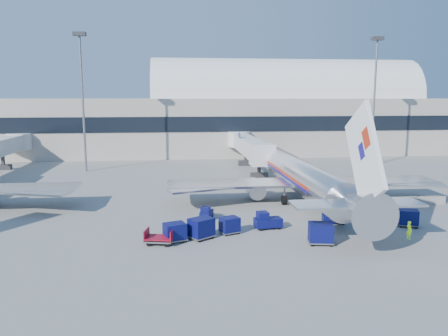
{
  "coord_description": "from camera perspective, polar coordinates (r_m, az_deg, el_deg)",
  "views": [
    {
      "loc": [
        -4.89,
        -44.47,
        12.23
      ],
      "look_at": [
        0.68,
        6.0,
        4.01
      ],
      "focal_mm": 35.0,
      "sensor_mm": 36.0,
      "label": 1
    }
  ],
  "objects": [
    {
      "name": "mast_east",
      "position": [
        82.28,
        19.13,
        10.48
      ],
      "size": [
        2.0,
        1.2,
        22.6
      ],
      "color": "slate",
      "rests_on": "ground"
    },
    {
      "name": "barrier_near",
      "position": [
        53.12,
        19.47,
        -4.15
      ],
      "size": [
        3.0,
        0.55,
        0.9
      ],
      "primitive_type": "cube",
      "color": "#9E9E96",
      "rests_on": "ground"
    },
    {
      "name": "mast_west",
      "position": [
        76.03,
        -18.08,
        10.68
      ],
      "size": [
        2.0,
        1.2,
        22.6
      ],
      "color": "slate",
      "rests_on": "ground"
    },
    {
      "name": "terminal",
      "position": [
        100.92,
        -11.31,
        6.34
      ],
      "size": [
        170.0,
        28.15,
        21.0
      ],
      "color": "#B2AA9E",
      "rests_on": "ground"
    },
    {
      "name": "tug_left",
      "position": [
        44.66,
        -2.34,
        -5.9
      ],
      "size": [
        1.6,
        2.26,
        1.34
      ],
      "rotation": [
        0.0,
        0.0,
        1.26
      ],
      "color": "#090C48",
      "rests_on": "ground"
    },
    {
      "name": "cart_train_b",
      "position": [
        38.52,
        -2.98,
        -7.8
      ],
      "size": [
        2.61,
        2.5,
        1.83
      ],
      "rotation": [
        0.0,
        0.0,
        0.63
      ],
      "color": "#090C48",
      "rests_on": "ground"
    },
    {
      "name": "ground",
      "position": [
        46.38,
        -0.02,
        -6.1
      ],
      "size": [
        260.0,
        260.0,
        0.0
      ],
      "primitive_type": "plane",
      "color": "gray",
      "rests_on": "ground"
    },
    {
      "name": "jetbridge_near",
      "position": [
        76.76,
        3.11,
        2.97
      ],
      "size": [
        4.4,
        27.5,
        6.25
      ],
      "color": "silver",
      "rests_on": "ground"
    },
    {
      "name": "cart_train_a",
      "position": [
        39.89,
        0.74,
        -7.45
      ],
      "size": [
        2.1,
        1.88,
        1.52
      ],
      "rotation": [
        0.0,
        0.0,
        0.4
      ],
      "color": "#090C48",
      "rests_on": "ground"
    },
    {
      "name": "barrier_mid",
      "position": [
        54.63,
        22.59,
        -3.98
      ],
      "size": [
        3.0,
        0.55,
        0.9
      ],
      "primitive_type": "cube",
      "color": "#9E9E96",
      "rests_on": "ground"
    },
    {
      "name": "cart_solo_far",
      "position": [
        45.58,
        22.92,
        -5.98
      ],
      "size": [
        2.23,
        1.98,
        1.63
      ],
      "rotation": [
        0.0,
        0.0,
        -0.36
      ],
      "color": "#090C48",
      "rests_on": "ground"
    },
    {
      "name": "cart_open_red",
      "position": [
        37.61,
        -8.37,
        -9.16
      ],
      "size": [
        2.65,
        2.13,
        0.63
      ],
      "rotation": [
        0.0,
        0.0,
        -0.22
      ],
      "color": "slate",
      "rests_on": "ground"
    },
    {
      "name": "barrier_far",
      "position": [
        56.29,
        25.55,
        -3.8
      ],
      "size": [
        3.0,
        0.55,
        0.9
      ],
      "primitive_type": "cube",
      "color": "#9E9E96",
      "rests_on": "ground"
    },
    {
      "name": "cart_train_c",
      "position": [
        37.93,
        -6.44,
        -8.29
      ],
      "size": [
        2.24,
        1.98,
        1.64
      ],
      "rotation": [
        0.0,
        0.0,
        0.36
      ],
      "color": "#090C48",
      "rests_on": "ground"
    },
    {
      "name": "cart_solo_near",
      "position": [
        37.98,
        12.52,
        -8.28
      ],
      "size": [
        2.3,
        1.89,
        1.82
      ],
      "rotation": [
        0.0,
        0.0,
        -0.17
      ],
      "color": "#090C48",
      "rests_on": "ground"
    },
    {
      "name": "tug_right",
      "position": [
        44.41,
        14.08,
        -6.17
      ],
      "size": [
        2.41,
        1.47,
        1.48
      ],
      "rotation": [
        0.0,
        0.0,
        -0.15
      ],
      "color": "#090C48",
      "rests_on": "ground"
    },
    {
      "name": "ramp_worker",
      "position": [
        41.7,
        23.03,
        -7.46
      ],
      "size": [
        0.47,
        0.64,
        1.61
      ],
      "primitive_type": "imported",
      "rotation": [
        0.0,
        0.0,
        1.73
      ],
      "color": "#A3FF1A",
      "rests_on": "ground"
    },
    {
      "name": "airliner_main",
      "position": [
        52.03,
        10.45,
        -1.26
      ],
      "size": [
        32.0,
        37.26,
        12.07
      ],
      "color": "silver",
      "rests_on": "ground"
    },
    {
      "name": "tug_lead",
      "position": [
        41.56,
        5.63,
        -6.88
      ],
      "size": [
        2.68,
        1.58,
        1.65
      ],
      "rotation": [
        0.0,
        0.0,
        0.13
      ],
      "color": "#090C48",
      "rests_on": "ground"
    }
  ]
}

